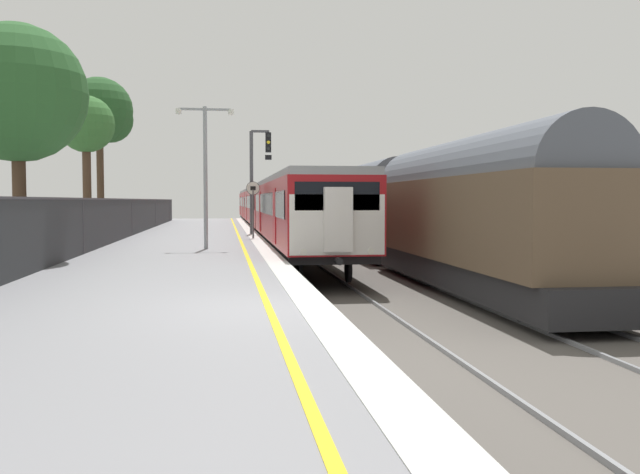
# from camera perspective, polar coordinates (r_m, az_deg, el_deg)

# --- Properties ---
(ground) EXTENTS (17.40, 110.00, 1.21)m
(ground) POSITION_cam_1_polar(r_m,az_deg,el_deg) (11.78, 10.59, -8.33)
(ground) COLOR gray
(commuter_train_at_platform) EXTENTS (2.83, 59.95, 3.81)m
(commuter_train_at_platform) POSITION_cam_1_polar(r_m,az_deg,el_deg) (48.91, -4.22, 2.51)
(commuter_train_at_platform) COLOR maroon
(commuter_train_at_platform) RESTS_ON ground
(freight_train_adjacent_track) EXTENTS (2.60, 60.21, 4.44)m
(freight_train_adjacent_track) POSITION_cam_1_polar(r_m,az_deg,el_deg) (42.85, 1.70, 2.66)
(freight_train_adjacent_track) COLOR #232326
(freight_train_adjacent_track) RESTS_ON ground
(signal_gantry) EXTENTS (1.10, 0.24, 5.22)m
(signal_gantry) POSITION_cam_1_polar(r_m,az_deg,el_deg) (35.21, -5.22, 5.54)
(signal_gantry) COLOR #47474C
(signal_gantry) RESTS_ON ground
(speed_limit_sign) EXTENTS (0.59, 0.08, 2.53)m
(speed_limit_sign) POSITION_cam_1_polar(r_m,az_deg,el_deg) (31.04, -5.52, 2.87)
(speed_limit_sign) COLOR #59595B
(speed_limit_sign) RESTS_ON ground
(platform_lamp_mid) EXTENTS (2.00, 0.20, 4.95)m
(platform_lamp_mid) POSITION_cam_1_polar(r_m,az_deg,el_deg) (24.61, -9.39, 5.94)
(platform_lamp_mid) COLOR #93999E
(platform_lamp_mid) RESTS_ON ground
(background_tree_left) EXTENTS (2.91, 2.91, 7.07)m
(background_tree_left) POSITION_cam_1_polar(r_m,az_deg,el_deg) (37.96, -18.74, 8.56)
(background_tree_left) COLOR #473323
(background_tree_left) RESTS_ON ground
(background_tree_centre) EXTENTS (3.87, 3.87, 6.64)m
(background_tree_centre) POSITION_cam_1_polar(r_m,az_deg,el_deg) (21.56, -23.83, 10.42)
(background_tree_centre) COLOR #473323
(background_tree_centre) RESTS_ON ground
(background_tree_right) EXTENTS (3.83, 3.83, 8.79)m
(background_tree_right) POSITION_cam_1_polar(r_m,az_deg,el_deg) (42.62, -17.46, 9.63)
(background_tree_right) COLOR #473323
(background_tree_right) RESTS_ON ground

